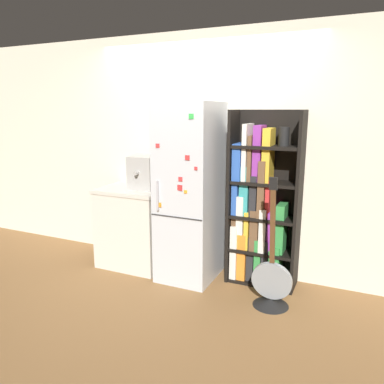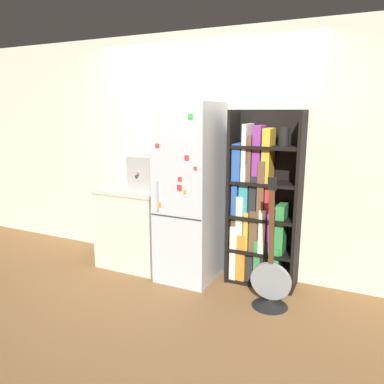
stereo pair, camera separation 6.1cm
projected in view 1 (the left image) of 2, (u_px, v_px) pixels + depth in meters
ground_plane at (186, 279)px, 4.02m from camera, size 16.00×16.00×0.00m
wall_back at (203, 154)px, 4.16m from camera, size 8.00×0.05×2.60m
refrigerator at (190, 192)px, 3.92m from camera, size 0.57×0.68×1.86m
bookshelf at (260, 210)px, 3.83m from camera, size 0.70×0.35×1.78m
kitchen_counter at (135, 226)px, 4.33m from camera, size 0.77×0.63×0.91m
espresso_machine at (144, 173)px, 4.15m from camera, size 0.30×0.33×0.37m
guitar at (271, 288)px, 3.44m from camera, size 0.37×0.33×1.23m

